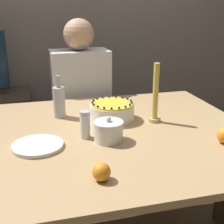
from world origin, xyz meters
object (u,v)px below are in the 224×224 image
Objects in this scene: cake at (112,111)px; sugar_shaker at (85,124)px; bottle at (59,101)px; person_man_blue_shirt at (82,118)px; sugar_bowl at (108,131)px; candle at (155,98)px.

cake is 0.27m from sugar_shaker.
bottle is 0.62m from person_man_blue_shirt.
sugar_shaker is 0.32m from bottle.
sugar_bowl is 0.59× the size of bottle.
candle is at bearing -22.40° from bottle.
cake is at bearing 48.27° from sugar_shaker.
candle is at bearing 111.33° from person_man_blue_shirt.
sugar_bowl is 0.41m from bottle.
sugar_shaker is (-0.18, -0.20, 0.02)m from cake.
candle is at bearing -22.19° from cake.
sugar_shaker is (-0.10, 0.06, 0.02)m from sugar_bowl.
candle is 0.25× the size of person_man_blue_shirt.
person_man_blue_shirt is at bearing 96.35° from cake.
person_man_blue_shirt is (-0.28, 0.71, -0.33)m from candle.
sugar_shaker is 0.42× the size of candle.
bottle reaches higher than sugar_shaker.
cake is at bearing -22.57° from bottle.
person_man_blue_shirt is (0.20, 0.51, -0.29)m from bottle.
candle is (0.21, -0.08, 0.08)m from cake.
sugar_bowl is 1.05× the size of sugar_shaker.
bottle is at bearing 157.43° from cake.
sugar_shaker is 0.56× the size of bottle.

